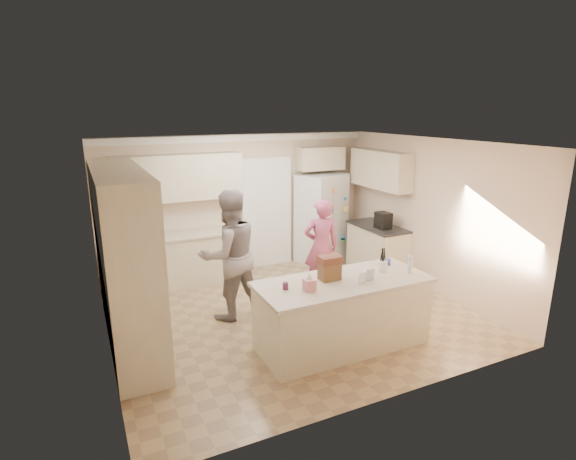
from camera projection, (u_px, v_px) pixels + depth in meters
name	position (u px, v px, depth m)	size (l,w,h in m)	color
floor	(292.00, 315.00, 6.89)	(5.20, 4.60, 0.02)	#987F55
ceiling	(292.00, 142.00, 6.20)	(5.20, 4.60, 0.02)	white
wall_back	(239.00, 204.00, 8.56)	(5.20, 0.02, 2.60)	beige
wall_front	(392.00, 289.00, 4.53)	(5.20, 0.02, 2.60)	beige
wall_left	(100.00, 258.00, 5.46)	(0.02, 4.60, 2.60)	beige
wall_right	(430.00, 215.00, 7.62)	(0.02, 4.60, 2.60)	beige
crown_back	(238.00, 138.00, 8.19)	(5.20, 0.08, 0.12)	white
pantry_bank	(125.00, 259.00, 5.80)	(0.60, 2.60, 2.35)	beige
back_base_cab	(186.00, 260.00, 8.04)	(2.20, 0.60, 0.88)	beige
back_countertop	(184.00, 235.00, 7.91)	(2.24, 0.63, 0.04)	beige
back_upper_cab	(179.00, 178.00, 7.76)	(2.20, 0.35, 0.80)	beige
doorway_opening	(267.00, 214.00, 8.82)	(0.90, 0.06, 2.10)	black
doorway_casing	(267.00, 214.00, 8.79)	(1.02, 0.03, 2.22)	white
wall_frame_upper	(241.00, 191.00, 8.46)	(0.15, 0.02, 0.20)	brown
wall_frame_lower	(241.00, 205.00, 8.53)	(0.15, 0.02, 0.20)	brown
refrigerator	(321.00, 218.00, 9.12)	(0.90, 0.70, 1.80)	white
fridge_seam	(330.00, 222.00, 8.81)	(0.01, 0.02, 1.78)	gray
fridge_dispenser	(321.00, 211.00, 8.64)	(0.22, 0.03, 0.35)	black
fridge_handle_l	(329.00, 215.00, 8.73)	(0.02, 0.02, 0.85)	silver
fridge_handle_r	(333.00, 214.00, 8.78)	(0.02, 0.02, 0.85)	silver
over_fridge_cab	(320.00, 158.00, 8.87)	(0.95, 0.35, 0.45)	beige
right_base_cab	(377.00, 250.00, 8.59)	(0.60, 1.20, 0.88)	beige
right_countertop	(378.00, 227.00, 8.47)	(0.63, 1.24, 0.04)	#2D2B28
right_upper_cab	(380.00, 169.00, 8.42)	(0.35, 1.50, 0.70)	beige
coffee_maker	(383.00, 220.00, 8.23)	(0.22, 0.28, 0.30)	black
island_base	(342.00, 315.00, 5.89)	(2.20, 0.90, 0.88)	beige
island_top	(343.00, 282.00, 5.77)	(2.28, 0.96, 0.05)	beige
utensil_crock	(383.00, 266.00, 6.06)	(0.13, 0.13, 0.15)	white
tissue_box	(309.00, 285.00, 5.43)	(0.13, 0.13, 0.14)	#D87882
tissue_plume	(309.00, 276.00, 5.40)	(0.08, 0.08, 0.08)	white
dollhouse_body	(330.00, 272.00, 5.76)	(0.26, 0.18, 0.22)	brown
dollhouse_roof	(330.00, 260.00, 5.72)	(0.28, 0.20, 0.10)	#592D1E
jam_jar	(285.00, 286.00, 5.47)	(0.07, 0.07, 0.09)	#59263F
greeting_card_a	(362.00, 278.00, 5.63)	(0.12, 0.01, 0.16)	white
greeting_card_b	(370.00, 275.00, 5.74)	(0.12, 0.01, 0.16)	silver
water_bottle	(410.00, 264.00, 6.00)	(0.07, 0.07, 0.24)	silver
shaker_salt	(385.00, 263.00, 6.29)	(0.05, 0.05, 0.09)	#2F4297
shaker_pepper	(389.00, 262.00, 6.31)	(0.05, 0.05, 0.09)	#2F4297
teen_boy	(229.00, 255.00, 6.60)	(0.95, 0.74, 1.95)	gray
teen_girl	(321.00, 247.00, 7.54)	(0.59, 0.39, 1.63)	#B94D7E
fridge_magnets	(330.00, 222.00, 8.80)	(0.76, 0.02, 1.44)	tan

